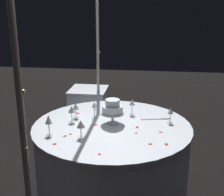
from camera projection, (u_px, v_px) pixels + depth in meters
The scene contains 26 objects.
decorative_arch at pixel (74, 52), 2.60m from camera, with size 2.31×0.05×2.15m.
main_table at pixel (112, 162), 2.87m from camera, with size 1.45×1.45×0.77m.
side_table at pixel (89, 117), 4.02m from camera, with size 0.48×0.48×0.78m.
tiered_cake at pixel (112, 108), 2.74m from camera, with size 0.22×0.22×0.23m.
wine_glass_0 at pixel (94, 106), 2.91m from camera, with size 0.06×0.06×0.15m.
wine_glass_1 at pixel (49, 120), 2.51m from camera, with size 0.06×0.06×0.18m.
wine_glass_2 at pixel (81, 125), 2.46m from camera, with size 0.07×0.07×0.15m.
wine_glass_3 at pixel (132, 103), 2.98m from camera, with size 0.06×0.06×0.16m.
wine_glass_4 at pixel (72, 110), 2.79m from camera, with size 0.06×0.06×0.16m.
wine_glass_5 at pixel (170, 112), 2.77m from camera, with size 0.06×0.06×0.15m.
wine_glass_6 at pixel (76, 107), 2.90m from camera, with size 0.06×0.06×0.15m.
cake_knife at pixel (158, 119), 2.89m from camera, with size 0.09×0.29×0.01m.
rose_petal_0 at pixel (65, 136), 2.52m from camera, with size 0.04×0.02×0.00m, color red.
rose_petal_1 at pixel (166, 144), 2.37m from camera, with size 0.04×0.03×0.00m, color red.
rose_petal_2 at pixel (78, 113), 3.04m from camera, with size 0.04×0.03×0.00m, color red.
rose_petal_3 at pixel (70, 134), 2.55m from camera, with size 0.03×0.02×0.00m, color red.
rose_petal_4 at pixel (150, 144), 2.37m from camera, with size 0.03×0.02×0.00m, color red.
rose_petal_5 at pixel (137, 127), 2.70m from camera, with size 0.04×0.03×0.00m, color red.
rose_petal_6 at pixel (136, 133), 2.58m from camera, with size 0.03×0.02×0.00m, color red.
rose_petal_7 at pixel (80, 123), 2.80m from camera, with size 0.03×0.02×0.00m, color red.
rose_petal_8 at pixel (118, 109), 3.15m from camera, with size 0.03×0.02×0.00m, color red.
rose_petal_9 at pixel (55, 144), 2.37m from camera, with size 0.04×0.02×0.00m, color red.
rose_petal_10 at pixel (161, 132), 2.59m from camera, with size 0.03×0.02×0.00m, color red.
rose_petal_11 at pixel (99, 154), 2.21m from camera, with size 0.03×0.02×0.00m, color red.
rose_petal_12 at pixel (95, 125), 2.75m from camera, with size 0.04×0.03×0.00m, color red.
rose_petal_13 at pixel (94, 110), 3.14m from camera, with size 0.04×0.03×0.00m, color red.
Camera 1 is at (-2.53, -0.34, 1.83)m, focal length 48.22 mm.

